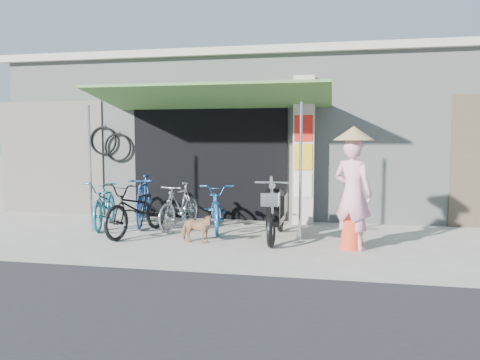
% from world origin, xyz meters
% --- Properties ---
extents(ground, '(80.00, 80.00, 0.00)m').
position_xyz_m(ground, '(0.00, 0.00, 0.00)').
color(ground, '#AEA99D').
rests_on(ground, ground).
extents(bicycle_shop, '(12.30, 5.30, 3.66)m').
position_xyz_m(bicycle_shop, '(-0.00, 5.09, 1.83)').
color(bicycle_shop, gray).
rests_on(bicycle_shop, ground).
extents(shop_pillar, '(0.42, 0.44, 3.00)m').
position_xyz_m(shop_pillar, '(0.85, 2.45, 1.50)').
color(shop_pillar, '#BBAF9F').
rests_on(shop_pillar, ground).
extents(awning, '(4.60, 1.88, 2.72)m').
position_xyz_m(awning, '(-0.90, 1.63, 2.51)').
color(awning, '#3F7032').
rests_on(awning, ground).
extents(neighbour_left, '(2.60, 0.06, 2.60)m').
position_xyz_m(neighbour_left, '(-5.00, 2.59, 1.30)').
color(neighbour_left, '#6B665B').
rests_on(neighbour_left, ground).
extents(bike_teal, '(1.06, 1.86, 0.93)m').
position_xyz_m(bike_teal, '(-2.96, 1.23, 0.46)').
color(bike_teal, '#1D6B82').
rests_on(bike_teal, ground).
extents(bike_blue, '(0.86, 1.74, 1.01)m').
position_xyz_m(bike_blue, '(-2.27, 1.52, 0.50)').
color(bike_blue, navy).
rests_on(bike_blue, ground).
extents(bike_black, '(1.00, 1.93, 0.97)m').
position_xyz_m(bike_black, '(-2.02, 0.66, 0.48)').
color(bike_black, black).
rests_on(bike_black, ground).
extents(bike_silver, '(0.71, 1.56, 0.90)m').
position_xyz_m(bike_silver, '(-1.45, 1.31, 0.45)').
color(bike_silver, '#B0B1B5').
rests_on(bike_silver, ground).
extents(bike_navy, '(1.07, 1.84, 0.91)m').
position_xyz_m(bike_navy, '(-0.74, 1.37, 0.46)').
color(bike_navy, '#225B9C').
rests_on(bike_navy, ground).
extents(street_dog, '(0.61, 0.33, 0.50)m').
position_xyz_m(street_dog, '(-0.78, 0.18, 0.25)').
color(street_dog, tan).
rests_on(street_dog, ground).
extents(moped, '(0.53, 1.88, 1.06)m').
position_xyz_m(moped, '(0.49, 0.81, 0.48)').
color(moped, black).
rests_on(moped, ground).
extents(nun, '(0.77, 0.69, 1.94)m').
position_xyz_m(nun, '(1.75, 0.27, 0.95)').
color(nun, pink).
rests_on(nun, ground).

